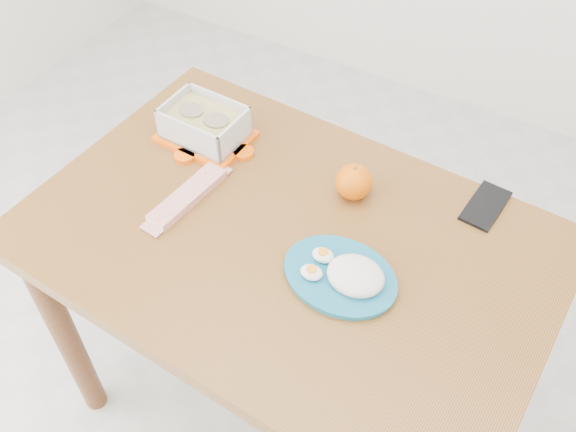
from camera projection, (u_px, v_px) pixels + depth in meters
The scene contains 6 objects.
dining_table at pixel (288, 270), 1.39m from camera, with size 1.11×0.78×0.75m.
food_container at pixel (204, 124), 1.47m from camera, with size 0.21×0.16×0.09m.
orange_fruit at pixel (354, 182), 1.35m from camera, with size 0.08×0.08×0.08m, color orange.
rice_plate at pixel (345, 274), 1.21m from camera, with size 0.24×0.24×0.06m.
candy_bar at pixel (188, 196), 1.36m from camera, with size 0.20×0.05×0.02m, color #B42009.
smartphone at pixel (486, 206), 1.35m from camera, with size 0.07×0.13×0.01m, color black.
Camera 1 is at (0.44, -0.58, 1.74)m, focal length 40.00 mm.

